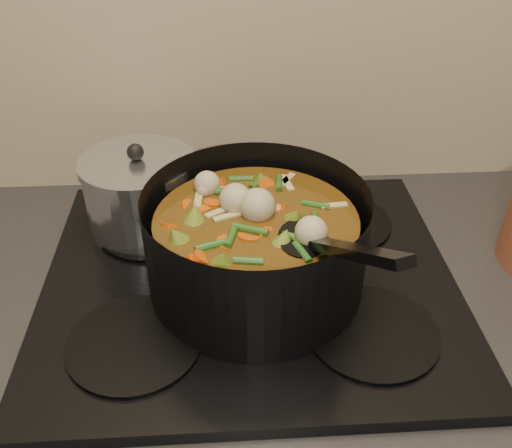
{
  "coord_description": "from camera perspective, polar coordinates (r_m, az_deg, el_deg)",
  "views": [
    {
      "loc": [
        -0.03,
        1.27,
        1.5
      ],
      "look_at": [
        0.01,
        1.91,
        1.04
      ],
      "focal_mm": 40.0,
      "sensor_mm": 36.0,
      "label": 1
    }
  ],
  "objects": [
    {
      "name": "stockpot",
      "position": [
        0.81,
        0.03,
        -2.16
      ],
      "size": [
        0.35,
        0.42,
        0.23
      ],
      "rotation": [
        0.0,
        0.0,
        0.12
      ],
      "color": "black",
      "rests_on": "stovetop"
    },
    {
      "name": "saucepan",
      "position": [
        0.96,
        -11.43,
        3.07
      ],
      "size": [
        0.19,
        0.19,
        0.15
      ],
      "rotation": [
        0.0,
        0.0,
        0.24
      ],
      "color": "silver",
      "rests_on": "stovetop"
    },
    {
      "name": "stovetop",
      "position": [
        0.88,
        -0.64,
        -5.63
      ],
      "size": [
        0.62,
        0.54,
        0.03
      ],
      "color": "black",
      "rests_on": "counter"
    }
  ]
}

